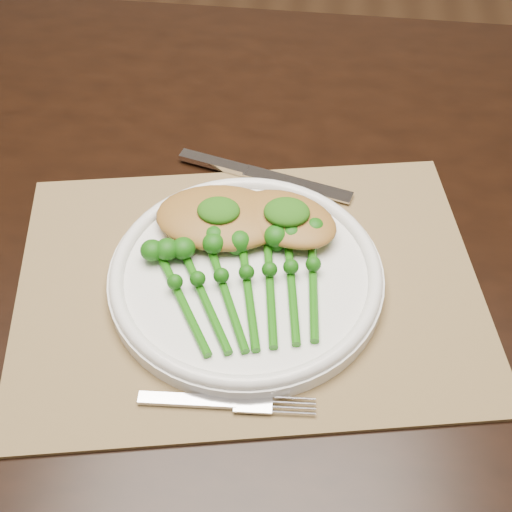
# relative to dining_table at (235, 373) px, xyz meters

# --- Properties ---
(floor) EXTENTS (4.00, 4.00, 0.00)m
(floor) POSITION_rel_dining_table_xyz_m (-0.06, 0.01, -0.38)
(floor) COLOR #55361D
(floor) RESTS_ON ground
(dining_table) EXTENTS (1.62, 0.94, 0.75)m
(dining_table) POSITION_rel_dining_table_xyz_m (0.00, 0.00, 0.00)
(dining_table) COLOR black
(dining_table) RESTS_ON ground
(placemat) EXTENTS (0.55, 0.44, 0.00)m
(placemat) POSITION_rel_dining_table_xyz_m (0.04, -0.12, 0.38)
(placemat) COLOR olive
(placemat) RESTS_ON dining_table
(dinner_plate) EXTENTS (0.29, 0.29, 0.03)m
(dinner_plate) POSITION_rel_dining_table_xyz_m (0.03, -0.12, 0.39)
(dinner_plate) COLOR white
(dinner_plate) RESTS_ON placemat
(knife) EXTENTS (0.22, 0.08, 0.01)m
(knife) POSITION_rel_dining_table_xyz_m (0.02, 0.05, 0.38)
(knife) COLOR silver
(knife) RESTS_ON placemat
(fork) EXTENTS (0.17, 0.02, 0.01)m
(fork) POSITION_rel_dining_table_xyz_m (0.04, -0.27, 0.38)
(fork) COLOR silver
(fork) RESTS_ON placemat
(chicken_fillet_left) EXTENTS (0.14, 0.10, 0.03)m
(chicken_fillet_left) POSITION_rel_dining_table_xyz_m (0.00, -0.06, 0.41)
(chicken_fillet_left) COLOR #A0702E
(chicken_fillet_left) RESTS_ON dinner_plate
(chicken_fillet_right) EXTENTS (0.14, 0.12, 0.02)m
(chicken_fillet_right) POSITION_rel_dining_table_xyz_m (0.07, -0.06, 0.41)
(chicken_fillet_right) COLOR #A0702E
(chicken_fillet_right) RESTS_ON dinner_plate
(pesto_dollop_left) EXTENTS (0.05, 0.04, 0.02)m
(pesto_dollop_left) POSITION_rel_dining_table_xyz_m (-0.00, -0.06, 0.42)
(pesto_dollop_left) COLOR #154509
(pesto_dollop_left) RESTS_ON chicken_fillet_left
(pesto_dollop_right) EXTENTS (0.05, 0.04, 0.02)m
(pesto_dollop_right) POSITION_rel_dining_table_xyz_m (0.07, -0.06, 0.43)
(pesto_dollop_right) COLOR #154509
(pesto_dollop_right) RESTS_ON chicken_fillet_right
(broccolini_bundle) EXTENTS (0.20, 0.21, 0.04)m
(broccolini_bundle) POSITION_rel_dining_table_xyz_m (0.04, -0.15, 0.40)
(broccolini_bundle) COLOR #175B0C
(broccolini_bundle) RESTS_ON dinner_plate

